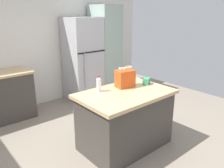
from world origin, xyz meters
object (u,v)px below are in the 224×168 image
Objects in this scene: small_box at (146,81)px; bottle at (99,84)px; kitchen_island at (125,119)px; refrigerator at (83,60)px; shopping_bag at (125,78)px; tall_cabinet at (105,51)px.

small_box is 0.60× the size of bottle.
refrigerator is (0.65, 2.07, 0.49)m from kitchen_island.
shopping_bag is at bearing 161.50° from small_box.
bottle is (-0.79, 0.21, 0.06)m from small_box.
tall_cabinet reaches higher than small_box.
small_box is at bearing -93.77° from refrigerator.
refrigerator reaches higher than shopping_bag.
tall_cabinet is 2.16m from small_box.
tall_cabinet is 14.64× the size of small_box.
shopping_bag is (0.16, 0.18, 0.57)m from kitchen_island.
tall_cabinet is (1.29, 2.07, 0.62)m from kitchen_island.
bottle is at bearing 167.73° from shopping_bag.
refrigerator is at bearing -179.98° from tall_cabinet.
tall_cabinet is at bearing 0.02° from refrigerator.
bottle is at bearing -131.08° from tall_cabinet.
small_box is at bearing -15.14° from bottle.
bottle is at bearing 164.86° from small_box.
small_box is 0.82m from bottle.
tall_cabinet is 2.38m from bottle.
shopping_bag is 0.44m from bottle.
small_box is (0.36, -0.12, -0.09)m from shopping_bag.
shopping_bag is (-0.49, -1.89, 0.08)m from refrigerator.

